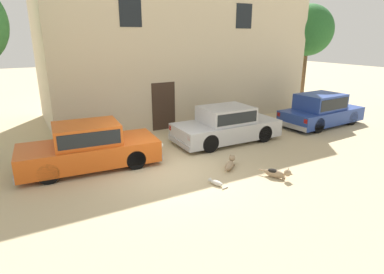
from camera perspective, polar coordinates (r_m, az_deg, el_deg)
name	(u,v)px	position (r m, az deg, el deg)	size (l,w,h in m)	color
ground_plane	(168,171)	(10.13, -4.35, -5.98)	(80.00, 80.00, 0.00)	tan
parked_sedan_nearest	(89,146)	(10.65, -17.82, -1.52)	(4.48, 2.03, 1.44)	#D15619
parked_sedan_second	(226,124)	(12.77, 6.08, 2.25)	(4.36, 1.84, 1.40)	#B2B5BA
parked_sedan_third	(321,110)	(16.18, 21.90, 4.52)	(4.36, 1.96, 1.49)	navy
apartment_block	(175,44)	(17.37, -3.11, 16.19)	(13.01, 5.56, 7.27)	beige
stray_dog_spotted	(277,173)	(9.88, 14.89, -6.19)	(0.56, 0.95, 0.37)	#997F60
stray_dog_tan	(230,164)	(10.33, 6.75, -4.75)	(0.86, 0.78, 0.36)	#997F60
stray_cat	(216,183)	(9.18, 4.27, -8.07)	(0.34, 0.61, 0.16)	beige
acacia_tree_right	(308,31)	(20.44, 19.90, 17.33)	(3.00, 2.70, 5.76)	brown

